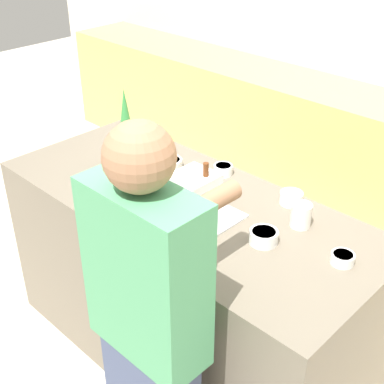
% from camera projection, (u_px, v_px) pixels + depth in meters
% --- Properties ---
extents(ground_plane, '(12.00, 12.00, 0.00)m').
position_uv_depth(ground_plane, '(185.00, 349.00, 2.90)').
color(ground_plane, beige).
extents(back_cabinet_block, '(6.00, 0.60, 0.92)m').
position_uv_depth(back_cabinet_block, '(365.00, 163.00, 3.79)').
color(back_cabinet_block, '#DBBC60').
rests_on(back_cabinet_block, ground_plane).
extents(kitchen_island, '(1.86, 0.80, 0.95)m').
position_uv_depth(kitchen_island, '(185.00, 281.00, 2.66)').
color(kitchen_island, '#6B6051').
rests_on(kitchen_island, ground_plane).
extents(baking_tray, '(0.40, 0.27, 0.01)m').
position_uv_depth(baking_tray, '(194.00, 211.00, 2.33)').
color(baking_tray, silver).
rests_on(baking_tray, kitchen_island).
extents(gingerbread_house, '(0.17, 0.18, 0.23)m').
position_uv_depth(gingerbread_house, '(194.00, 192.00, 2.28)').
color(gingerbread_house, '#5B2D14').
rests_on(gingerbread_house, baking_tray).
extents(decorative_tree, '(0.12, 0.12, 0.42)m').
position_uv_depth(decorative_tree, '(126.00, 130.00, 2.58)').
color(decorative_tree, '#33843D').
rests_on(decorative_tree, kitchen_island).
extents(candy_bowl_near_tray_left, '(0.09, 0.09, 0.05)m').
position_uv_depth(candy_bowl_near_tray_left, '(223.00, 169.00, 2.61)').
color(candy_bowl_near_tray_left, white).
rests_on(candy_bowl_near_tray_left, kitchen_island).
extents(candy_bowl_near_tray_right, '(0.12, 0.12, 0.05)m').
position_uv_depth(candy_bowl_near_tray_right, '(264.00, 236.00, 2.12)').
color(candy_bowl_near_tray_right, white).
rests_on(candy_bowl_near_tray_right, kitchen_island).
extents(candy_bowl_front_corner, '(0.09, 0.09, 0.04)m').
position_uv_depth(candy_bowl_front_corner, '(343.00, 258.00, 2.01)').
color(candy_bowl_front_corner, white).
rests_on(candy_bowl_front_corner, kitchen_island).
extents(candy_bowl_far_left, '(0.10, 0.10, 0.05)m').
position_uv_depth(candy_bowl_far_left, '(291.00, 197.00, 2.38)').
color(candy_bowl_far_left, white).
rests_on(candy_bowl_far_left, kitchen_island).
extents(candy_bowl_far_right, '(0.13, 0.13, 0.05)m').
position_uv_depth(candy_bowl_far_right, '(170.00, 164.00, 2.66)').
color(candy_bowl_far_right, white).
rests_on(candy_bowl_far_right, kitchen_island).
extents(candy_bowl_beside_tree, '(0.12, 0.12, 0.04)m').
position_uv_depth(candy_bowl_beside_tree, '(125.00, 132.00, 3.01)').
color(candy_bowl_beside_tree, white).
rests_on(candy_bowl_beside_tree, kitchen_island).
extents(mug, '(0.09, 0.09, 0.10)m').
position_uv_depth(mug, '(301.00, 215.00, 2.21)').
color(mug, white).
rests_on(mug, kitchen_island).
extents(person, '(0.43, 0.54, 1.64)m').
position_uv_depth(person, '(150.00, 333.00, 1.85)').
color(person, '#424C6B').
rests_on(person, ground_plane).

